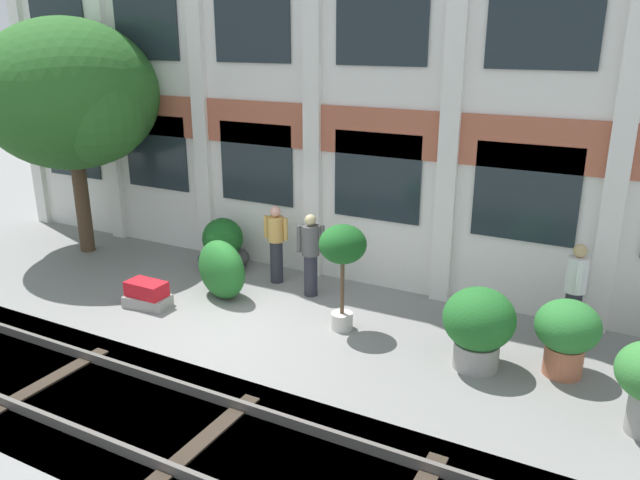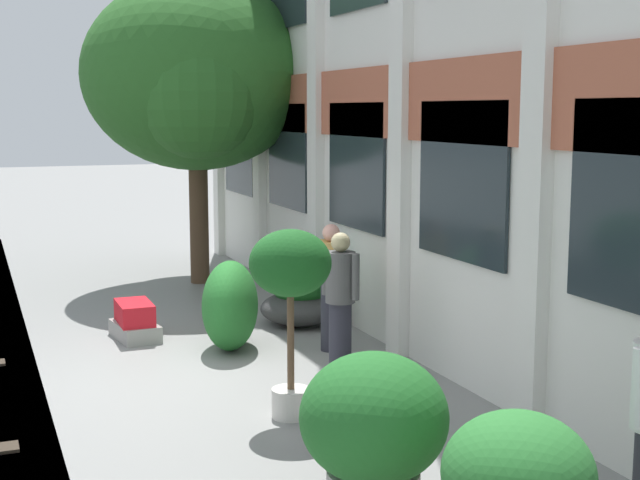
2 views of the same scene
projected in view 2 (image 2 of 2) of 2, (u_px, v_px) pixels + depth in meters
name	position (u px, v px, depth m)	size (l,w,h in m)	color
ground_plane	(179.00, 378.00, 10.06)	(80.00, 80.00, 0.00)	gray
apartment_facade	(424.00, 17.00, 10.58)	(16.99, 0.64, 8.23)	silver
broadleaf_tree	(196.00, 80.00, 15.13)	(4.06, 3.87, 5.23)	#4C3826
potted_plant_tall_urn	(290.00, 277.00, 8.59)	(0.80, 0.80, 1.87)	beige
potted_plant_wide_bowl	(300.00, 291.00, 12.52)	(1.12, 1.12, 1.12)	#333333
potted_plant_square_trough	(135.00, 321.00, 11.75)	(0.89, 0.59, 0.50)	gray
potted_plant_glazed_jar	(374.00, 429.00, 6.41)	(1.08, 1.08, 1.29)	gray
resident_by_doorway	(340.00, 298.00, 10.13)	(0.48, 0.34, 1.64)	#282833
resident_near_plants	(331.00, 283.00, 11.11)	(0.53, 0.34, 1.61)	#282833
topiary_hedge	(230.00, 305.00, 11.20)	(1.24, 0.70, 1.13)	#236B28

